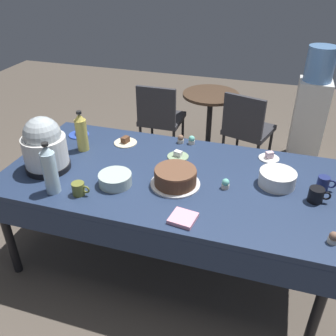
{
  "coord_description": "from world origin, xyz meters",
  "views": [
    {
      "loc": [
        0.61,
        -1.98,
        2.07
      ],
      "look_at": [
        0.0,
        0.0,
        0.8
      ],
      "focal_mm": 38.98,
      "sensor_mm": 36.0,
      "label": 1
    }
  ],
  "objects_px": {
    "cupcake_rose": "(226,184)",
    "maroon_chair_left": "(160,116)",
    "cupcake_berry": "(333,238)",
    "cupcake_cocoa": "(181,139)",
    "soda_bottle_ginger_ale": "(81,132)",
    "maroon_chair_right": "(247,126)",
    "dessert_plate_white": "(269,157)",
    "slow_cooker": "(44,146)",
    "ceramic_snack_bowl": "(277,178)",
    "dessert_plate_sage": "(178,156)",
    "frosted_layer_cake": "(175,177)",
    "dessert_plate_cobalt": "(79,134)",
    "water_cooler": "(310,110)",
    "glass_salad_bowl": "(115,179)",
    "cupcake_lemon": "(192,140)",
    "potluck_table": "(168,182)",
    "round_cafe_table": "(210,113)",
    "dessert_plate_cream": "(125,142)",
    "coffee_mug_olive": "(79,189)",
    "soda_bottle_water": "(50,169)",
    "coffee_mug_black": "(316,195)",
    "coffee_mug_navy": "(324,183)"
  },
  "relations": [
    {
      "from": "maroon_chair_left",
      "to": "round_cafe_table",
      "type": "height_order",
      "value": "maroon_chair_left"
    },
    {
      "from": "cupcake_rose",
      "to": "maroon_chair_left",
      "type": "distance_m",
      "value": 1.82
    },
    {
      "from": "cupcake_cocoa",
      "to": "glass_salad_bowl",
      "type": "bearing_deg",
      "value": -109.87
    },
    {
      "from": "cupcake_lemon",
      "to": "water_cooler",
      "type": "height_order",
      "value": "water_cooler"
    },
    {
      "from": "cupcake_rose",
      "to": "maroon_chair_right",
      "type": "bearing_deg",
      "value": 90.62
    },
    {
      "from": "glass_salad_bowl",
      "to": "cupcake_lemon",
      "type": "distance_m",
      "value": 0.77
    },
    {
      "from": "round_cafe_table",
      "to": "slow_cooker",
      "type": "bearing_deg",
      "value": -112.05
    },
    {
      "from": "dessert_plate_sage",
      "to": "maroon_chair_right",
      "type": "bearing_deg",
      "value": 73.04
    },
    {
      "from": "cupcake_lemon",
      "to": "frosted_layer_cake",
      "type": "bearing_deg",
      "value": -86.37
    },
    {
      "from": "ceramic_snack_bowl",
      "to": "dessert_plate_sage",
      "type": "xyz_separation_m",
      "value": [
        -0.7,
        0.16,
        -0.04
      ]
    },
    {
      "from": "potluck_table",
      "to": "cupcake_berry",
      "type": "distance_m",
      "value": 1.08
    },
    {
      "from": "dessert_plate_sage",
      "to": "cupcake_berry",
      "type": "distance_m",
      "value": 1.19
    },
    {
      "from": "dessert_plate_sage",
      "to": "soda_bottle_water",
      "type": "bearing_deg",
      "value": -134.14
    },
    {
      "from": "potluck_table",
      "to": "maroon_chair_right",
      "type": "height_order",
      "value": "maroon_chair_right"
    },
    {
      "from": "coffee_mug_navy",
      "to": "maroon_chair_right",
      "type": "relative_size",
      "value": 0.14
    },
    {
      "from": "frosted_layer_cake",
      "to": "round_cafe_table",
      "type": "xyz_separation_m",
      "value": [
        -0.13,
        1.81,
        -0.31
      ]
    },
    {
      "from": "dessert_plate_white",
      "to": "round_cafe_table",
      "type": "distance_m",
      "value": 1.49
    },
    {
      "from": "cupcake_lemon",
      "to": "soda_bottle_ginger_ale",
      "type": "distance_m",
      "value": 0.83
    },
    {
      "from": "ceramic_snack_bowl",
      "to": "dessert_plate_sage",
      "type": "bearing_deg",
      "value": 167.28
    },
    {
      "from": "cupcake_lemon",
      "to": "soda_bottle_water",
      "type": "height_order",
      "value": "soda_bottle_water"
    },
    {
      "from": "cupcake_berry",
      "to": "water_cooler",
      "type": "bearing_deg",
      "value": 90.57
    },
    {
      "from": "dessert_plate_white",
      "to": "maroon_chair_left",
      "type": "relative_size",
      "value": 0.17
    },
    {
      "from": "dessert_plate_sage",
      "to": "coffee_mug_black",
      "type": "bearing_deg",
      "value": -16.17
    },
    {
      "from": "cupcake_berry",
      "to": "cupcake_cocoa",
      "type": "height_order",
      "value": "same"
    },
    {
      "from": "frosted_layer_cake",
      "to": "glass_salad_bowl",
      "type": "height_order",
      "value": "frosted_layer_cake"
    },
    {
      "from": "cupcake_berry",
      "to": "maroon_chair_right",
      "type": "bearing_deg",
      "value": 108.64
    },
    {
      "from": "soda_bottle_ginger_ale",
      "to": "maroon_chair_right",
      "type": "bearing_deg",
      "value": 50.91
    },
    {
      "from": "cupcake_berry",
      "to": "soda_bottle_water",
      "type": "height_order",
      "value": "soda_bottle_water"
    },
    {
      "from": "glass_salad_bowl",
      "to": "cupcake_rose",
      "type": "bearing_deg",
      "value": 13.7
    },
    {
      "from": "cupcake_berry",
      "to": "water_cooler",
      "type": "distance_m",
      "value": 2.28
    },
    {
      "from": "dessert_plate_white",
      "to": "cupcake_lemon",
      "type": "distance_m",
      "value": 0.59
    },
    {
      "from": "glass_salad_bowl",
      "to": "slow_cooker",
      "type": "bearing_deg",
      "value": 175.1
    },
    {
      "from": "frosted_layer_cake",
      "to": "dessert_plate_cobalt",
      "type": "bearing_deg",
      "value": 154.27
    },
    {
      "from": "potluck_table",
      "to": "dessert_plate_white",
      "type": "relative_size",
      "value": 14.91
    },
    {
      "from": "dessert_plate_white",
      "to": "cupcake_rose",
      "type": "height_order",
      "value": "cupcake_rose"
    },
    {
      "from": "potluck_table",
      "to": "slow_cooker",
      "type": "height_order",
      "value": "slow_cooker"
    },
    {
      "from": "cupcake_rose",
      "to": "water_cooler",
      "type": "distance_m",
      "value": 2.04
    },
    {
      "from": "dessert_plate_cream",
      "to": "soda_bottle_ginger_ale",
      "type": "relative_size",
      "value": 0.58
    },
    {
      "from": "cupcake_cocoa",
      "to": "coffee_mug_navy",
      "type": "xyz_separation_m",
      "value": [
        1.02,
        -0.35,
        0.02
      ]
    },
    {
      "from": "frosted_layer_cake",
      "to": "round_cafe_table",
      "type": "relative_size",
      "value": 0.45
    },
    {
      "from": "soda_bottle_water",
      "to": "round_cafe_table",
      "type": "xyz_separation_m",
      "value": [
        0.58,
        2.11,
        -0.41
      ]
    },
    {
      "from": "slow_cooker",
      "to": "cupcake_lemon",
      "type": "xyz_separation_m",
      "value": [
        0.86,
        0.65,
        -0.14
      ]
    },
    {
      "from": "dessert_plate_cobalt",
      "to": "soda_bottle_ginger_ale",
      "type": "bearing_deg",
      "value": -53.07
    },
    {
      "from": "cupcake_cocoa",
      "to": "coffee_mug_olive",
      "type": "height_order",
      "value": "coffee_mug_olive"
    },
    {
      "from": "cupcake_berry",
      "to": "soda_bottle_ginger_ale",
      "type": "height_order",
      "value": "soda_bottle_ginger_ale"
    },
    {
      "from": "dessert_plate_white",
      "to": "slow_cooker",
      "type": "bearing_deg",
      "value": -157.99
    },
    {
      "from": "maroon_chair_left",
      "to": "cupcake_berry",
      "type": "bearing_deg",
      "value": -50.1
    },
    {
      "from": "cupcake_rose",
      "to": "maroon_chair_right",
      "type": "height_order",
      "value": "maroon_chair_right"
    },
    {
      "from": "dessert_plate_cream",
      "to": "coffee_mug_black",
      "type": "bearing_deg",
      "value": -14.54
    },
    {
      "from": "dessert_plate_cream",
      "to": "round_cafe_table",
      "type": "bearing_deg",
      "value": 73.81
    }
  ]
}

